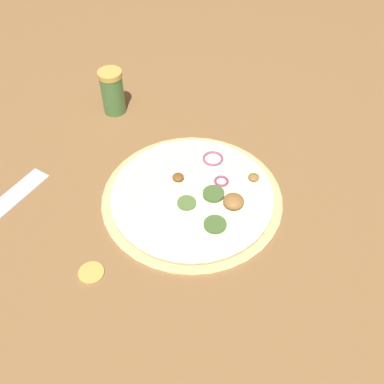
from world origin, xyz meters
The scene contains 4 objects.
ground_plane centered at (0.00, 0.00, 0.00)m, with size 3.00×3.00×0.00m, color olive.
pizza centered at (0.00, 0.00, 0.01)m, with size 0.34×0.34×0.03m.
spice_jar centered at (-0.06, 0.32, 0.05)m, with size 0.05×0.05×0.10m.
loose_cap centered at (-0.22, -0.09, 0.00)m, with size 0.04×0.04×0.01m.
Camera 1 is at (-0.21, -0.52, 0.65)m, focal length 42.00 mm.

